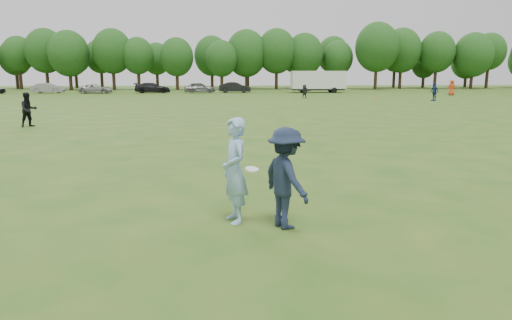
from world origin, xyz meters
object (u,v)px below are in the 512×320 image
(car_d, at_px, (152,88))
(player_far_a, at_px, (29,110))
(player_far_b, at_px, (434,92))
(thrower, at_px, (235,171))
(player_far_c, at_px, (452,88))
(car_b, at_px, (48,88))
(car_c, at_px, (96,89))
(car_e, at_px, (200,88))
(defender, at_px, (286,178))
(player_far_d, at_px, (305,91))
(cargo_trailer, at_px, (318,81))
(car_f, at_px, (235,87))
(field_cone, at_px, (376,98))

(car_d, bearing_deg, player_far_a, 177.53)
(player_far_b, bearing_deg, player_far_a, -72.77)
(thrower, xyz_separation_m, player_far_c, (29.86, 49.54, -0.03))
(car_b, height_order, car_c, car_b)
(thrower, height_order, player_far_b, thrower)
(player_far_c, relative_size, car_c, 0.43)
(car_c, relative_size, car_d, 0.91)
(thrower, relative_size, car_d, 0.41)
(player_far_c, xyz_separation_m, car_e, (-33.29, 10.01, -0.23))
(player_far_c, bearing_deg, player_far_a, 49.72)
(car_b, relative_size, car_d, 0.86)
(defender, distance_m, player_far_b, 44.21)
(player_far_b, distance_m, player_far_d, 14.17)
(cargo_trailer, bearing_deg, car_c, -179.71)
(car_c, relative_size, car_f, 0.99)
(player_far_b, relative_size, cargo_trailer, 0.21)
(thrower, distance_m, player_far_c, 57.84)
(car_b, height_order, car_e, car_e)
(car_c, bearing_deg, thrower, -163.11)
(car_e, distance_m, field_cone, 27.09)
(player_far_a, relative_size, car_b, 0.42)
(car_f, distance_m, field_cone, 23.58)
(player_far_d, relative_size, car_e, 0.35)
(player_far_a, distance_m, player_far_c, 51.98)
(defender, bearing_deg, field_cone, -46.40)
(thrower, bearing_deg, car_b, -174.18)
(player_far_d, height_order, car_f, player_far_d)
(player_far_a, height_order, car_d, player_far_a)
(player_far_b, distance_m, car_f, 29.63)
(player_far_c, relative_size, car_d, 0.39)
(field_cone, bearing_deg, player_far_b, -34.99)
(field_cone, distance_m, cargo_trailer, 17.68)
(player_far_b, distance_m, car_d, 39.15)
(player_far_b, xyz_separation_m, player_far_c, (7.65, 11.17, 0.05))
(player_far_c, distance_m, car_f, 29.91)
(car_f, bearing_deg, player_far_b, -130.88)
(player_far_a, height_order, field_cone, player_far_a)
(player_far_b, relative_size, car_c, 0.41)
(field_cone, bearing_deg, player_far_a, -138.49)
(car_d, distance_m, cargo_trailer, 24.57)
(player_far_c, distance_m, car_b, 56.33)
(car_d, distance_m, field_cone, 32.95)
(player_far_c, xyz_separation_m, car_b, (-55.29, 10.79, -0.28))
(player_far_c, height_order, car_e, player_far_c)
(player_far_a, distance_m, field_cone, 37.34)
(car_f, xyz_separation_m, field_cone, (15.36, -17.89, -0.63))
(player_far_d, relative_size, car_b, 0.36)
(player_far_a, height_order, car_c, player_far_a)
(player_far_d, distance_m, car_c, 31.33)
(cargo_trailer, bearing_deg, player_far_c, -31.79)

